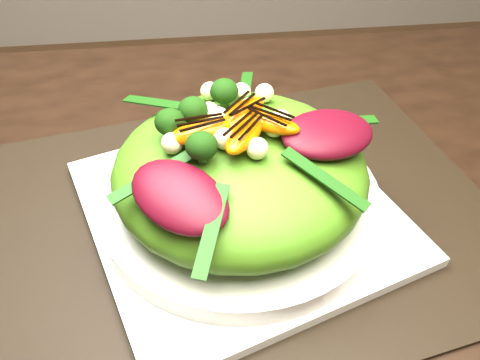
{
  "coord_description": "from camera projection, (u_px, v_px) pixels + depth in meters",
  "views": [
    {
      "loc": [
        -0.15,
        -0.27,
        1.11
      ],
      "look_at": [
        -0.11,
        0.07,
        0.8
      ],
      "focal_mm": 38.0,
      "sensor_mm": 36.0,
      "label": 1
    }
  ],
  "objects": [
    {
      "name": "dining_table",
      "position": [
        366.0,
        279.0,
        0.47
      ],
      "size": [
        1.6,
        0.9,
        0.75
      ],
      "primitive_type": "cube",
      "color": "black",
      "rests_on": "floor"
    },
    {
      "name": "placemat",
      "position": [
        240.0,
        215.0,
        0.5
      ],
      "size": [
        0.56,
        0.47,
        0.0
      ],
      "primitive_type": "cube",
      "rotation": [
        0.0,
        0.0,
        0.19
      ],
      "color": "black",
      "rests_on": "dining_table"
    },
    {
      "name": "plate_base",
      "position": [
        240.0,
        210.0,
        0.5
      ],
      "size": [
        0.35,
        0.35,
        0.01
      ],
      "primitive_type": "cube",
      "rotation": [
        0.0,
        0.0,
        0.33
      ],
      "color": "white",
      "rests_on": "placemat"
    },
    {
      "name": "salad_bowl",
      "position": [
        240.0,
        199.0,
        0.49
      ],
      "size": [
        0.31,
        0.31,
        0.02
      ],
      "primitive_type": "cylinder",
      "rotation": [
        0.0,
        0.0,
        0.19
      ],
      "color": "silver",
      "rests_on": "plate_base"
    },
    {
      "name": "lettuce_mound",
      "position": [
        240.0,
        170.0,
        0.46
      ],
      "size": [
        0.27,
        0.27,
        0.08
      ],
      "primitive_type": "ellipsoid",
      "rotation": [
        0.0,
        0.0,
        -0.17
      ],
      "color": "#4A7C17",
      "rests_on": "salad_bowl"
    },
    {
      "name": "radicchio_leaf",
      "position": [
        328.0,
        134.0,
        0.44
      ],
      "size": [
        0.1,
        0.08,
        0.02
      ],
      "primitive_type": "ellipsoid",
      "rotation": [
        0.0,
        0.0,
        0.33
      ],
      "color": "#3F0611",
      "rests_on": "lettuce_mound"
    },
    {
      "name": "orange_segment",
      "position": [
        241.0,
        107.0,
        0.46
      ],
      "size": [
        0.06,
        0.03,
        0.01
      ],
      "primitive_type": "ellipsoid",
      "rotation": [
        0.0,
        0.0,
        0.22
      ],
      "color": "#CB5503",
      "rests_on": "lettuce_mound"
    },
    {
      "name": "broccoli_floret",
      "position": [
        176.0,
        105.0,
        0.45
      ],
      "size": [
        0.05,
        0.05,
        0.04
      ],
      "primitive_type": "sphere",
      "rotation": [
        0.0,
        0.0,
        -0.38
      ],
      "color": "#0F3409",
      "rests_on": "lettuce_mound"
    },
    {
      "name": "macadamia_nut",
      "position": [
        287.0,
        152.0,
        0.41
      ],
      "size": [
        0.02,
        0.02,
        0.02
      ],
      "primitive_type": "sphere",
      "rotation": [
        0.0,
        0.0,
        0.34
      ],
      "color": "beige",
      "rests_on": "lettuce_mound"
    },
    {
      "name": "balsamic_drizzle",
      "position": [
        241.0,
        100.0,
        0.45
      ],
      "size": [
        0.05,
        0.01,
        0.0
      ],
      "primitive_type": "cube",
      "rotation": [
        0.0,
        0.0,
        0.22
      ],
      "color": "black",
      "rests_on": "orange_segment"
    }
  ]
}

